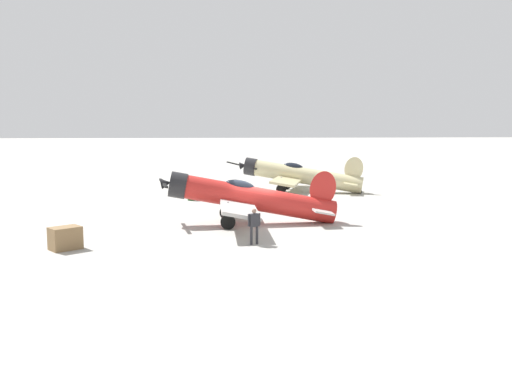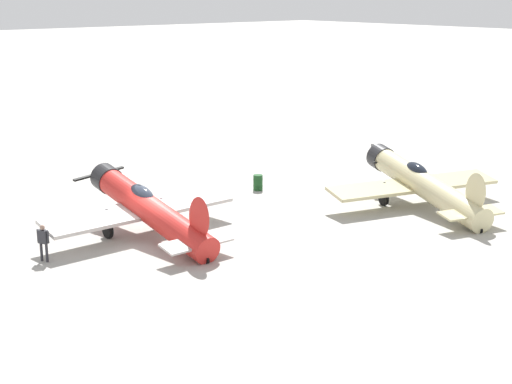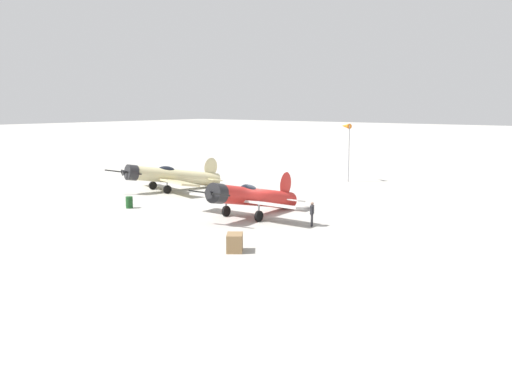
% 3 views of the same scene
% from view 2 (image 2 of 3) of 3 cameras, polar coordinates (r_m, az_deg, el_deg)
% --- Properties ---
extents(ground_plane, '(400.00, 400.00, 0.00)m').
position_cam_2_polar(ground_plane, '(37.13, -7.67, -3.56)').
color(ground_plane, '#A8A59E').
extents(airplane_foreground, '(10.22, 10.03, 3.14)m').
position_cam_2_polar(airplane_foreground, '(37.10, -8.16, -1.20)').
color(airplane_foreground, red).
rests_on(airplane_foreground, ground_plane).
extents(airplane_mid_apron, '(11.15, 10.41, 3.09)m').
position_cam_2_polar(airplane_mid_apron, '(42.79, 12.24, 0.65)').
color(airplane_mid_apron, beige).
rests_on(airplane_mid_apron, ground_plane).
extents(ground_crew_mechanic, '(0.61, 0.40, 1.69)m').
position_cam_2_polar(ground_crew_mechanic, '(34.87, -15.65, -3.44)').
color(ground_crew_mechanic, '#2D2D33').
rests_on(ground_crew_mechanic, ground_plane).
extents(fuel_drum, '(0.60, 0.60, 0.94)m').
position_cam_2_polar(fuel_drum, '(45.73, 0.15, 0.71)').
color(fuel_drum, '#19471E').
rests_on(fuel_drum, ground_plane).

